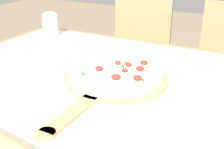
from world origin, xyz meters
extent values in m
cube|color=#A87F51|center=(0.00, 0.00, 0.73)|extent=(1.48, 1.02, 0.03)
cylinder|color=#A87F51|center=(-0.68, 0.45, 0.36)|extent=(0.06, 0.06, 0.72)
cube|color=white|center=(0.00, 0.00, 0.75)|extent=(1.40, 0.94, 0.00)
cylinder|color=tan|center=(-0.03, 0.03, 0.76)|extent=(0.36, 0.36, 0.01)
cube|color=tan|center=(-0.03, -0.23, 0.76)|extent=(0.04, 0.21, 0.01)
cylinder|color=tan|center=(-0.03, -0.33, 0.76)|extent=(0.05, 0.05, 0.01)
cylinder|color=beige|center=(-0.03, 0.03, 0.77)|extent=(0.32, 0.32, 0.02)
torus|color=beige|center=(-0.03, 0.03, 0.78)|extent=(0.32, 0.32, 0.02)
cylinder|color=white|center=(-0.03, 0.03, 0.78)|extent=(0.28, 0.28, 0.00)
ellipsoid|color=red|center=(0.04, 0.08, 0.79)|extent=(0.03, 0.03, 0.01)
ellipsoid|color=red|center=(0.00, 0.04, 0.79)|extent=(0.02, 0.02, 0.01)
ellipsoid|color=red|center=(-0.08, 0.01, 0.79)|extent=(0.03, 0.03, 0.02)
ellipsoid|color=red|center=(-0.05, 0.09, 0.79)|extent=(0.02, 0.02, 0.01)
ellipsoid|color=red|center=(-0.01, 0.09, 0.79)|extent=(0.02, 0.02, 0.01)
ellipsoid|color=red|center=(0.00, -0.02, 0.79)|extent=(0.03, 0.03, 0.01)
ellipsoid|color=red|center=(0.06, 0.00, 0.79)|extent=(0.03, 0.03, 0.01)
ellipsoid|color=red|center=(0.03, 0.13, 0.79)|extent=(0.03, 0.03, 0.01)
cube|color=#387533|center=(-0.02, 0.07, 0.79)|extent=(0.01, 0.01, 0.01)
cube|color=#387533|center=(-0.11, -0.05, 0.79)|extent=(0.01, 0.01, 0.01)
cube|color=#387533|center=(-0.04, 0.09, 0.79)|extent=(0.01, 0.01, 0.01)
cube|color=#387533|center=(-0.01, 0.06, 0.79)|extent=(0.01, 0.01, 0.01)
cube|color=#387533|center=(0.08, 0.00, 0.79)|extent=(0.01, 0.01, 0.01)
cube|color=#387533|center=(-0.03, 0.11, 0.79)|extent=(0.01, 0.01, 0.01)
cube|color=tan|center=(-0.30, 0.81, 0.44)|extent=(0.44, 0.44, 0.02)
cube|color=tan|center=(-0.32, 0.99, 0.67)|extent=(0.38, 0.08, 0.44)
cylinder|color=tan|center=(-0.44, 0.63, 0.22)|extent=(0.04, 0.04, 0.43)
cylinder|color=tan|center=(-0.12, 0.67, 0.22)|extent=(0.04, 0.04, 0.43)
cylinder|color=tan|center=(-0.47, 0.95, 0.22)|extent=(0.04, 0.04, 0.43)
cylinder|color=tan|center=(-0.16, 0.98, 0.22)|extent=(0.04, 0.04, 0.43)
cylinder|color=tan|center=(0.13, 0.64, 0.22)|extent=(0.04, 0.04, 0.43)
cylinder|color=tan|center=(0.10, 0.96, 0.22)|extent=(0.04, 0.04, 0.43)
cylinder|color=#B2B7BC|center=(-0.58, 0.36, 0.80)|extent=(0.08, 0.08, 0.09)
ellipsoid|color=white|center=(-0.58, 0.36, 0.85)|extent=(0.08, 0.08, 0.04)
camera|label=1|loc=(0.37, -0.75, 1.16)|focal=45.00mm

